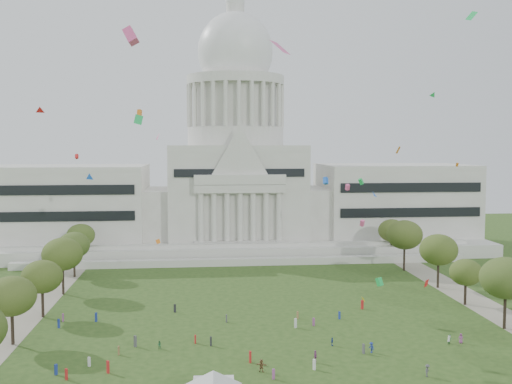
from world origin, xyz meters
TOP-DOWN VIEW (x-y plane):
  - ground at (0.00, 0.00)m, footprint 400.00×400.00m
  - capitol at (0.00, 113.59)m, footprint 160.00×64.50m
  - path_left at (-48.00, 30.00)m, footprint 8.00×160.00m
  - path_right at (48.00, 30.00)m, footprint 8.00×160.00m
  - row_tree_l_2 at (-45.04, 17.30)m, footprint 8.42×8.42m
  - row_tree_r_2 at (44.17, 17.44)m, footprint 9.55×9.55m
  - row_tree_l_3 at (-44.09, 33.92)m, footprint 8.12×8.12m
  - row_tree_r_3 at (44.40, 34.48)m, footprint 7.01×7.01m
  - row_tree_l_4 at (-44.08, 52.42)m, footprint 9.29×9.29m
  - row_tree_r_4 at (44.76, 50.04)m, footprint 9.19×9.19m
  - row_tree_l_5 at (-45.22, 71.01)m, footprint 8.33×8.33m
  - row_tree_r_5 at (43.49, 70.19)m, footprint 9.82×9.82m
  - row_tree_l_6 at (-46.87, 89.14)m, footprint 8.19×8.19m
  - row_tree_r_6 at (45.96, 88.13)m, footprint 8.42×8.42m
  - event_tent at (-11.17, -9.18)m, footprint 8.15×8.15m
  - person_0 at (32.41, 10.32)m, footprint 1.01×0.93m
  - person_2 at (30.33, 10.05)m, footprint 0.96×0.86m
  - person_3 at (15.49, 7.14)m, footprint 1.06×1.31m
  - person_4 at (5.32, 3.64)m, footprint 0.74×1.22m
  - person_5 at (-3.61, 0.62)m, footprint 1.95×1.33m
  - person_8 at (-19.70, 12.57)m, footprint 0.71×0.46m
  - person_9 at (20.78, -3.80)m, footprint 1.28×1.34m
  - person_10 at (9.79, 11.23)m, footprint 0.73×0.96m
  - distant_crowd at (-12.37, 16.07)m, footprint 61.16×37.59m
  - kite_swarm at (-1.99, 7.05)m, footprint 95.41×103.92m

SIDE VIEW (x-z plane):
  - ground at x=0.00m, z-range 0.00..0.00m
  - path_left at x=-48.00m, z-range 0.00..0.04m
  - path_right at x=48.00m, z-range 0.00..0.04m
  - person_8 at x=-19.70m, z-range 0.00..1.42m
  - person_10 at x=9.79m, z-range 0.00..1.45m
  - person_2 at x=30.33m, z-range 0.00..1.68m
  - distant_crowd at x=-12.37m, z-range -0.12..1.82m
  - person_0 at x=32.41m, z-range 0.00..1.73m
  - person_3 at x=15.49m, z-range 0.00..1.81m
  - person_9 at x=20.78m, z-range 0.00..1.90m
  - person_5 at x=-3.61m, z-range 0.00..1.95m
  - person_4 at x=5.32m, z-range 0.00..1.98m
  - event_tent at x=-11.17m, z-range 1.20..5.57m
  - row_tree_r_3 at x=44.40m, z-range 2.09..12.07m
  - row_tree_l_3 at x=-44.09m, z-range 2.43..13.98m
  - row_tree_l_6 at x=-46.87m, z-range 2.45..14.09m
  - row_tree_l_5 at x=-45.22m, z-range 2.49..14.34m
  - row_tree_r_6 at x=45.96m, z-range 2.52..14.49m
  - row_tree_l_2 at x=-45.04m, z-range 2.52..14.49m
  - row_tree_r_4 at x=44.76m, z-range 2.76..15.82m
  - row_tree_l_4 at x=-44.08m, z-range 2.79..16.00m
  - row_tree_r_2 at x=44.17m, z-range 2.87..16.45m
  - row_tree_r_5 at x=43.49m, z-range 2.95..16.91m
  - capitol at x=0.00m, z-range -23.35..67.95m
  - kite_swarm at x=-1.99m, z-range -3.81..62.67m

